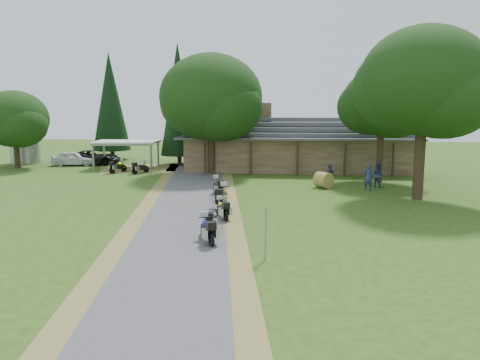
# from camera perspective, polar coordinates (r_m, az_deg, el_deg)

# --- Properties ---
(ground) EXTENTS (120.00, 120.00, 0.00)m
(ground) POSITION_cam_1_polar(r_m,az_deg,el_deg) (21.88, -7.44, -6.73)
(ground) COLOR #2A4914
(ground) RESTS_ON ground
(driveway) EXTENTS (51.95, 51.95, 0.00)m
(driveway) POSITION_cam_1_polar(r_m,az_deg,el_deg) (25.77, -6.60, -4.30)
(driveway) COLOR #4B4B4D
(driveway) RESTS_ON ground
(lodge) EXTENTS (21.40, 9.40, 4.90)m
(lodge) POSITION_cam_1_polar(r_m,az_deg,el_deg) (44.70, 6.85, 4.52)
(lodge) COLOR brown
(lodge) RESTS_ON ground
(silo) EXTENTS (3.00, 3.00, 6.04)m
(silo) POSITION_cam_1_polar(r_m,az_deg,el_deg) (53.41, -24.83, 5.10)
(silo) COLOR gray
(silo) RESTS_ON ground
(carport) EXTENTS (6.26, 4.42, 2.59)m
(carport) POSITION_cam_1_polar(r_m,az_deg,el_deg) (46.28, -13.64, 3.05)
(carport) COLOR silver
(carport) RESTS_ON ground
(car_white_sedan) EXTENTS (3.19, 5.79, 1.83)m
(car_white_sedan) POSITION_cam_1_polar(r_m,az_deg,el_deg) (49.62, -19.59, 2.73)
(car_white_sedan) COLOR white
(car_white_sedan) RESTS_ON ground
(car_dark_suv) EXTENTS (2.73, 5.93, 2.23)m
(car_dark_suv) POSITION_cam_1_polar(r_m,az_deg,el_deg) (49.68, -17.37, 3.08)
(car_dark_suv) COLOR black
(car_dark_suv) RESTS_ON ground
(motorcycle_row_a) EXTENTS (1.25, 1.89, 1.23)m
(motorcycle_row_a) POSITION_cam_1_polar(r_m,az_deg,el_deg) (20.58, -4.02, -5.91)
(motorcycle_row_a) COLOR #121894
(motorcycle_row_a) RESTS_ON ground
(motorcycle_row_b) EXTENTS (0.59, 1.67, 1.13)m
(motorcycle_row_b) POSITION_cam_1_polar(r_m,az_deg,el_deg) (22.51, -3.42, -4.73)
(motorcycle_row_b) COLOR #94979B
(motorcycle_row_b) RESTS_ON ground
(motorcycle_row_c) EXTENTS (1.18, 1.73, 1.13)m
(motorcycle_row_c) POSITION_cam_1_polar(r_m,az_deg,el_deg) (24.77, -2.20, -3.44)
(motorcycle_row_c) COLOR gold
(motorcycle_row_c) RESTS_ON ground
(motorcycle_row_d) EXTENTS (0.82, 2.16, 1.45)m
(motorcycle_row_d) POSITION_cam_1_polar(r_m,az_deg,el_deg) (27.19, -2.20, -1.98)
(motorcycle_row_d) COLOR #CA501C
(motorcycle_row_d) RESTS_ON ground
(motorcycle_row_e) EXTENTS (1.28, 2.02, 1.31)m
(motorcycle_row_e) POSITION_cam_1_polar(r_m,az_deg,el_deg) (30.94, -2.72, -0.76)
(motorcycle_row_e) COLOR black
(motorcycle_row_e) RESTS_ON ground
(motorcycle_carport_a) EXTENTS (1.32, 1.80, 1.19)m
(motorcycle_carport_a) POSITION_cam_1_polar(r_m,az_deg,el_deg) (43.20, -14.65, 1.66)
(motorcycle_carport_a) COLOR #C8BD05
(motorcycle_carport_a) RESTS_ON ground
(motorcycle_carport_b) EXTENTS (1.35, 1.74, 1.16)m
(motorcycle_carport_b) POSITION_cam_1_polar(r_m,az_deg,el_deg) (42.27, -12.05, 1.58)
(motorcycle_carport_b) COLOR slate
(motorcycle_carport_b) RESTS_ON ground
(person_a) EXTENTS (0.67, 0.50, 2.25)m
(person_a) POSITION_cam_1_polar(r_m,az_deg,el_deg) (34.03, 15.36, 0.62)
(person_a) COLOR navy
(person_a) RESTS_ON ground
(person_b) EXTENTS (0.75, 0.73, 2.15)m
(person_b) POSITION_cam_1_polar(r_m,az_deg,el_deg) (35.62, 16.45, 0.86)
(person_b) COLOR navy
(person_b) RESTS_ON ground
(person_c) EXTENTS (0.68, 0.71, 2.03)m
(person_c) POSITION_cam_1_polar(r_m,az_deg,el_deg) (34.64, 10.91, 0.73)
(person_c) COLOR navy
(person_c) RESTS_ON ground
(hay_bale) EXTENTS (1.56, 1.55, 1.15)m
(hay_bale) POSITION_cam_1_polar(r_m,az_deg,el_deg) (34.56, 10.15, -0.00)
(hay_bale) COLOR olive
(hay_bale) RESTS_ON ground
(sign_post) EXTENTS (0.38, 0.06, 2.12)m
(sign_post) POSITION_cam_1_polar(r_m,az_deg,el_deg) (18.17, 3.13, -6.49)
(sign_post) COLOR gray
(sign_post) RESTS_ON ground
(oak_lodge_left) EXTENTS (8.87, 8.87, 10.72)m
(oak_lodge_left) POSITION_cam_1_polar(r_m,az_deg,el_deg) (40.99, -3.53, 8.24)
(oak_lodge_left) COLOR black
(oak_lodge_left) RESTS_ON ground
(oak_lodge_right) EXTENTS (6.19, 6.19, 10.06)m
(oak_lodge_right) POSITION_cam_1_polar(r_m,az_deg,el_deg) (38.33, 16.88, 7.33)
(oak_lodge_right) COLOR black
(oak_lodge_right) RESTS_ON ground
(oak_driveway) EXTENTS (7.99, 7.99, 12.02)m
(oak_driveway) POSITION_cam_1_polar(r_m,az_deg,el_deg) (31.66, 21.38, 8.59)
(oak_driveway) COLOR black
(oak_driveway) RESTS_ON ground
(oak_silo) EXTENTS (6.32, 6.32, 7.57)m
(oak_silo) POSITION_cam_1_polar(r_m,az_deg,el_deg) (49.56, -25.74, 5.68)
(oak_silo) COLOR black
(oak_silo) RESTS_ON ground
(cedar_near) EXTENTS (3.73, 3.73, 12.11)m
(cedar_near) POSITION_cam_1_polar(r_m,az_deg,el_deg) (47.78, -7.52, 9.12)
(cedar_near) COLOR black
(cedar_near) RESTS_ON ground
(cedar_far) EXTENTS (4.06, 4.06, 11.65)m
(cedar_far) POSITION_cam_1_polar(r_m,az_deg,el_deg) (53.69, -15.50, 8.62)
(cedar_far) COLOR black
(cedar_far) RESTS_ON ground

